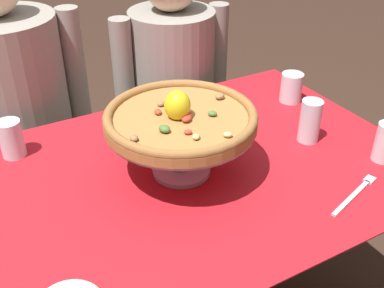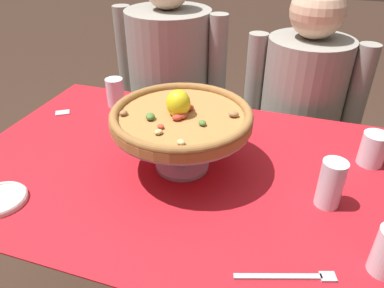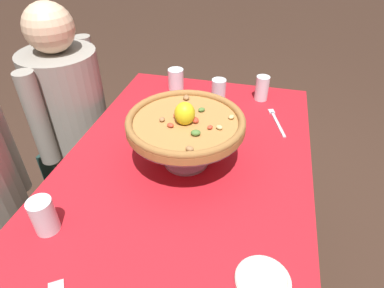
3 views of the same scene
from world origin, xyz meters
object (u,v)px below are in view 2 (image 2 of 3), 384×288
Objects in this scene: pizza_stand at (183,134)px; side_plate at (0,199)px; water_glass_back_left at (115,94)px; diner_left at (171,99)px; water_glass_side_right at (330,186)px; water_glass_back_right at (373,151)px; dinner_fork at (291,277)px; sugar_packet at (63,113)px; diner_right at (296,131)px; pizza at (182,115)px.

side_plate is at bearing -142.97° from pizza_stand.
side_plate is (-0.02, -0.59, -0.04)m from water_glass_back_left.
diner_left is (0.07, 0.39, -0.19)m from water_glass_back_left.
diner_left reaches higher than side_plate.
water_glass_side_right is 0.26m from water_glass_back_right.
side_plate is 0.11× the size of diner_left.
water_glass_side_right is (0.78, -0.34, 0.01)m from water_glass_back_left.
pizza_stand is at bearing -66.12° from diner_left.
dinner_fork is (0.34, -0.30, -0.10)m from pizza_stand.
water_glass_back_left is at bearing 88.08° from side_plate.
water_glass_side_right reaches higher than sugar_packet.
water_glass_back_left is 0.09× the size of diner_right.
pizza_stand is 2.81× the size of side_plate.
diner_right reaches higher than side_plate.
diner_right reaches higher than water_glass_back_right.
dinner_fork is (0.71, -0.60, -0.04)m from water_glass_back_left.
diner_left is at bearing 148.44° from water_glass_back_right.
side_plate is (-0.39, -0.30, -0.10)m from pizza_stand.
side_plate reaches higher than sugar_packet.
water_glass_back_left is (-0.37, 0.30, -0.12)m from pizza.
pizza is 0.48m from dinner_fork.
sugar_packet is (-1.06, -0.01, -0.04)m from water_glass_back_right.
water_glass_back_left is 0.44m from diner_left.
diner_right is (-0.03, 0.95, -0.19)m from dinner_fork.
pizza is 0.58m from sugar_packet.
dinner_fork is at bearing -110.78° from water_glass_back_right.
sugar_packet is at bearing 151.42° from dinner_fork.
water_glass_back_left is 0.09× the size of diner_left.
water_glass_side_right is at bearing 75.92° from dinner_fork.
water_glass_back_right reaches higher than side_plate.
pizza_stand reaches higher than dinner_fork.
side_plate is at bearing -73.52° from sugar_packet.
diner_right reaches higher than water_glass_side_right.
water_glass_back_right is 0.52m from dinner_fork.
pizza is 3.88× the size of water_glass_back_right.
pizza_stand is at bearing 138.15° from dinner_fork.
water_glass_side_right is 0.27m from dinner_fork.
water_glass_side_right is at bearing -23.66° from water_glass_back_left.
water_glass_back_right is 0.08× the size of diner_right.
diner_left reaches higher than water_glass_side_right.
water_glass_back_left is (-0.38, 0.30, -0.06)m from pizza_stand.
pizza_stand is 0.79m from diner_left.
sugar_packet is at bearing -150.67° from diner_right.
pizza_stand is 0.56m from water_glass_back_right.
water_glass_back_right is 0.99m from diner_left.
side_plate is at bearing -95.16° from diner_left.
pizza is 1.90× the size of dinner_fork.
diner_left reaches higher than sugar_packet.
pizza is at bearing -160.81° from water_glass_back_right.
pizza_stand is at bearing -17.86° from sugar_packet.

